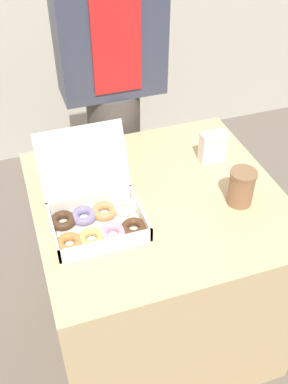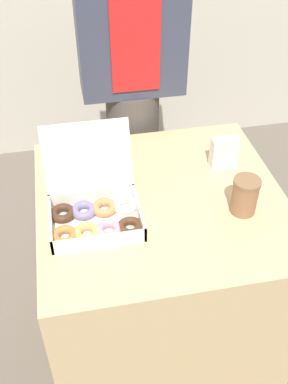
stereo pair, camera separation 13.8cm
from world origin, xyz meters
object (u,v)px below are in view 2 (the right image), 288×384
(donut_box, at_px, (95,211))
(coffee_cup, at_px, (245,196))
(napkin_holder, at_px, (224,153))
(person_customer, at_px, (132,84))

(donut_box, distance_m, coffee_cup, 0.47)
(coffee_cup, height_order, napkin_holder, coffee_cup)
(coffee_cup, relative_size, napkin_holder, 1.09)
(donut_box, bearing_deg, person_customer, 69.69)
(person_customer, bearing_deg, napkin_holder, -58.53)
(napkin_holder, bearing_deg, person_customer, 121.47)
(donut_box, distance_m, napkin_holder, 0.52)
(coffee_cup, distance_m, person_customer, 0.71)
(donut_box, height_order, napkin_holder, donut_box)
(coffee_cup, bearing_deg, napkin_holder, 86.59)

